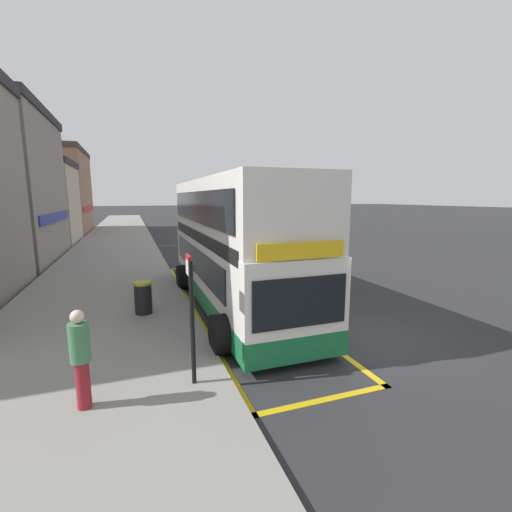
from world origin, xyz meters
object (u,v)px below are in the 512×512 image
at_px(parked_car_navy_ahead, 198,215).
at_px(parked_car_navy_behind, 224,222).
at_px(pedestrian_waiting_near_sign, 81,355).
at_px(litter_bin, 143,298).
at_px(bus_stop_sign, 191,309).
at_px(double_decker_bus, 233,248).

relative_size(parked_car_navy_ahead, parked_car_navy_behind, 1.00).
height_order(parked_car_navy_behind, pedestrian_waiting_near_sign, pedestrian_waiting_near_sign).
bearing_deg(parked_car_navy_behind, litter_bin, 71.35).
xyz_separation_m(bus_stop_sign, parked_car_navy_ahead, (9.70, 52.51, -0.86)).
xyz_separation_m(bus_stop_sign, pedestrian_waiting_near_sign, (-1.97, -0.26, -0.54)).
xyz_separation_m(double_decker_bus, parked_car_navy_ahead, (7.41, 47.45, -1.26)).
bearing_deg(parked_car_navy_ahead, litter_bin, 76.97).
bearing_deg(litter_bin, bus_stop_sign, -80.48).
bearing_deg(double_decker_bus, pedestrian_waiting_near_sign, -128.74).
relative_size(bus_stop_sign, pedestrian_waiting_near_sign, 1.43).
height_order(bus_stop_sign, pedestrian_waiting_near_sign, bus_stop_sign).
bearing_deg(litter_bin, pedestrian_waiting_near_sign, -103.33).
relative_size(parked_car_navy_behind, litter_bin, 4.09).
height_order(double_decker_bus, litter_bin, double_decker_bus).
relative_size(parked_car_navy_ahead, litter_bin, 4.09).
bearing_deg(pedestrian_waiting_near_sign, bus_stop_sign, 7.39).
height_order(parked_car_navy_ahead, litter_bin, parked_car_navy_ahead).
relative_size(parked_car_navy_behind, pedestrian_waiting_near_sign, 2.34).
bearing_deg(double_decker_bus, parked_car_navy_ahead, 81.12).
distance_m(double_decker_bus, parked_car_navy_ahead, 48.05).
xyz_separation_m(double_decker_bus, pedestrian_waiting_near_sign, (-4.26, -5.31, -0.94)).
bearing_deg(bus_stop_sign, litter_bin, 99.52).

